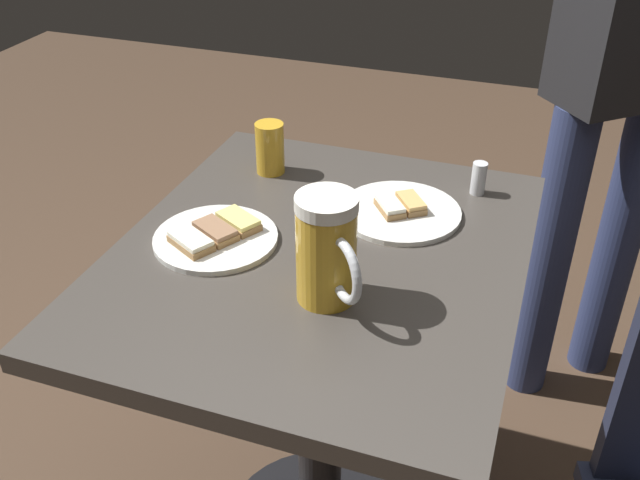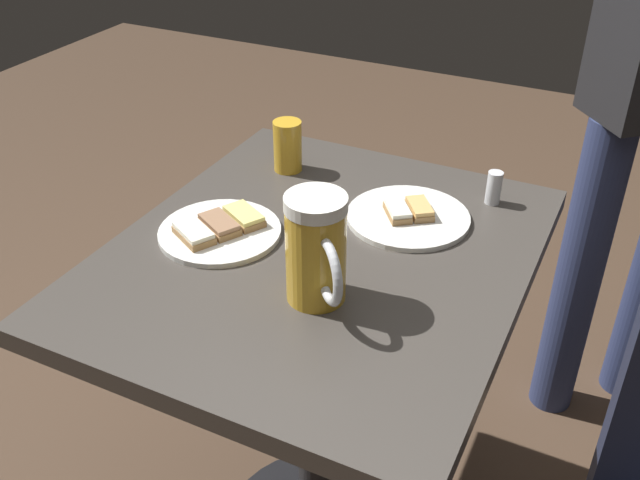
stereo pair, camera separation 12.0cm
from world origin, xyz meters
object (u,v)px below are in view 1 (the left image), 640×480
plate_near (216,236)px  salt_shaker (479,178)px  beer_glass_small (270,148)px  patron_standing (633,47)px  plate_far (400,211)px  beer_mug (328,251)px

plate_near → salt_shaker: salt_shaker is taller
salt_shaker → beer_glass_small: bearing=-83.3°
salt_shaker → patron_standing: patron_standing is taller
plate_far → salt_shaker: (-0.13, 0.12, 0.02)m
plate_far → beer_glass_small: 0.30m
plate_far → patron_standing: (-0.57, 0.37, 0.17)m
plate_far → salt_shaker: size_ratio=3.49×
plate_near → plate_far: bearing=124.7°
plate_far → plate_near: bearing=-55.3°
beer_glass_small → salt_shaker: 0.41m
plate_near → patron_standing: size_ratio=0.13×
plate_near → beer_mug: bearing=69.0°
beer_mug → salt_shaker: (-0.41, 0.16, -0.06)m
plate_near → plate_far: size_ratio=0.96×
salt_shaker → beer_mug: bearing=-21.9°
plate_far → beer_mug: bearing=-8.8°
beer_glass_small → plate_far: bearing=74.7°
plate_near → plate_far: same height
salt_shaker → plate_near: bearing=-51.3°
beer_glass_small → salt_shaker: (-0.05, 0.41, -0.02)m
salt_shaker → plate_far: bearing=-43.5°
plate_far → beer_mug: 0.30m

